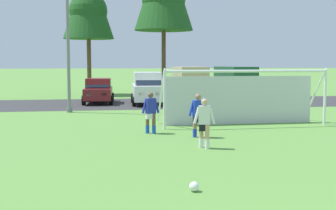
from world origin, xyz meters
name	(u,v)px	position (x,y,z in m)	size (l,w,h in m)	color
ground_plane	(173,126)	(0.00, 15.00, 0.00)	(400.00, 400.00, 0.00)	#598C3D
parking_lot_strip	(147,103)	(0.00, 26.06, 0.00)	(52.00, 8.40, 0.01)	#333335
soccer_ball	(194,187)	(-1.25, 4.86, 0.11)	(0.22, 0.22, 0.22)	white
soccer_goal	(241,96)	(3.09, 14.84, 1.29)	(7.46, 2.10, 2.57)	white
player_striker_near	(151,113)	(-1.26, 12.96, 0.82)	(0.75, 0.35, 1.64)	brown
player_defender_far	(198,116)	(0.39, 11.75, 0.82)	(0.75, 0.30, 1.64)	#936B4C
player_winger_left	(204,123)	(0.12, 9.62, 0.82)	(0.71, 0.37, 1.64)	tan
parked_car_slot_far_left	(99,91)	(-3.29, 26.60, 0.88)	(2.22, 4.30, 1.72)	maroon
parked_car_slot_left	(147,88)	(-0.03, 25.38, 1.11)	(2.30, 4.68, 2.16)	silver
parked_car_slot_center_left	(190,84)	(2.84, 25.11, 1.34)	(2.21, 4.80, 2.52)	tan
parked_car_slot_center	(236,83)	(6.35, 25.97, 1.34)	(2.46, 4.93, 2.52)	#194C2D
tree_left_edge	(88,2)	(-4.07, 35.02, 8.03)	(4.38, 4.38, 11.68)	brown
street_lamp	(71,42)	(-4.76, 21.15, 3.97)	(2.00, 0.32, 7.66)	slate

